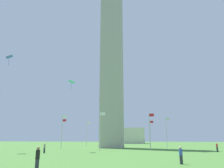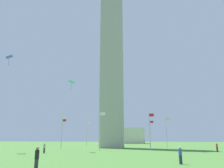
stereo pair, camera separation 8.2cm
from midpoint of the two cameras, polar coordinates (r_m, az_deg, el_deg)
ground_plane at (r=59.26m, az=0.04°, el=-16.45°), size 260.00×260.00×0.00m
obelisk_monument at (r=63.90m, az=0.04°, el=7.86°), size 5.79×5.79×52.65m
flagpole_n at (r=58.46m, az=14.18°, el=-11.85°), size 1.12×0.14×7.81m
flagpole_ne at (r=68.32m, az=10.09°, el=-12.34°), size 1.12×0.14×7.81m
flagpole_e at (r=73.19m, az=2.08°, el=-12.66°), size 1.12×0.14×7.81m
flagpole_se at (r=71.28m, az=-6.58°, el=-12.53°), size 1.12×0.14×7.81m
flagpole_s at (r=63.25m, az=-12.90°, el=-12.07°), size 1.12×0.14×7.81m
flagpole_sw at (r=52.44m, az=-12.94°, el=-11.70°), size 1.12×0.14×7.81m
flagpole_w at (r=45.40m, az=-3.08°, el=-11.69°), size 1.12×0.14×7.81m
flagpole_nw at (r=48.35m, az=9.95°, el=-11.65°), size 1.12×0.14×7.81m
person_blue_shirt at (r=22.38m, az=17.62°, el=-17.41°), size 0.32×0.32×1.63m
person_gray_shirt at (r=39.32m, az=-17.30°, el=-15.81°), size 0.32×0.32×1.60m
person_black_shirt at (r=18.31m, az=-19.04°, el=-18.01°), size 0.32×0.32×1.72m
person_red_shirt at (r=45.61m, az=25.92°, el=-14.74°), size 0.32×0.32×1.60m
kite_cyan_diamond at (r=45.87m, az=-10.56°, el=0.50°), size 1.66×1.66×1.85m
kite_blue_diamond at (r=49.72m, az=-25.31°, el=6.41°), size 1.63×1.69×2.13m
distant_building at (r=116.21m, az=3.52°, el=-13.43°), size 19.88×12.02×7.73m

